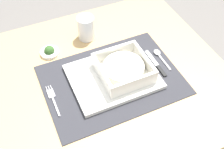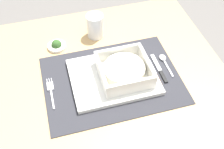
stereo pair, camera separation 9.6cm
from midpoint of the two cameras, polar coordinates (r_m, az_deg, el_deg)
The scene contains 10 objects.
dining_table at distance 1.09m, azimuth -3.47°, elevation -4.39°, with size 0.85×0.78×0.75m.
placemat at distance 0.98m, azimuth -2.80°, elevation -1.26°, with size 0.47×0.34×0.00m, color #2D2D33.
serving_plate at distance 0.98m, azimuth -2.61°, elevation -0.58°, with size 0.29×0.23×0.02m, color white.
porridge_bowl at distance 0.96m, azimuth -0.50°, elevation 0.94°, with size 0.17×0.17×0.06m.
fork at distance 0.96m, azimuth -14.82°, elevation -4.81°, with size 0.02×0.13×0.00m.
spoon at distance 1.06m, azimuth 6.94°, elevation 3.94°, with size 0.02×0.11×0.01m.
butter_knife at distance 1.03m, azimuth 6.48°, elevation 1.83°, with size 0.01×0.14×0.01m.
bread_knife at distance 1.01m, azimuth 5.65°, elevation 0.92°, with size 0.01×0.13×0.01m.
drinking_glass at distance 1.12m, azimuth -7.76°, elevation 9.04°, with size 0.07×0.07×0.10m.
condiment_saucer at distance 1.10m, azimuth -15.05°, elevation 4.39°, with size 0.07×0.07×0.04m.
Camera 1 is at (-0.25, -0.60, 1.50)m, focal length 44.96 mm.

